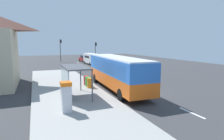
{
  "coord_description": "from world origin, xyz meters",
  "views": [
    {
      "loc": [
        -9.09,
        -15.08,
        4.53
      ],
      "look_at": [
        -1.0,
        4.76,
        1.5
      ],
      "focal_mm": 30.54,
      "sensor_mm": 36.0,
      "label": 1
    }
  ],
  "objects": [
    {
      "name": "ground_plane",
      "position": [
        0.0,
        14.0,
        -0.02
      ],
      "size": [
        56.0,
        92.0,
        0.04
      ],
      "primitive_type": "cube",
      "color": "#38383A"
    },
    {
      "name": "sidewalk_platform",
      "position": [
        -6.4,
        2.0,
        0.09
      ],
      "size": [
        6.2,
        30.0,
        0.18
      ],
      "primitive_type": "cube",
      "color": "#999993",
      "rests_on": "ground"
    },
    {
      "name": "lane_stripe_seg_0",
      "position": [
        0.25,
        -6.0,
        0.01
      ],
      "size": [
        0.16,
        2.2,
        0.01
      ],
      "primitive_type": "cube",
      "color": "silver",
      "rests_on": "ground"
    },
    {
      "name": "lane_stripe_seg_1",
      "position": [
        0.25,
        -1.0,
        0.01
      ],
      "size": [
        0.16,
        2.2,
        0.01
      ],
      "primitive_type": "cube",
      "color": "silver",
      "rests_on": "ground"
    },
    {
      "name": "lane_stripe_seg_2",
      "position": [
        0.25,
        4.0,
        0.01
      ],
      "size": [
        0.16,
        2.2,
        0.01
      ],
      "primitive_type": "cube",
      "color": "silver",
      "rests_on": "ground"
    },
    {
      "name": "lane_stripe_seg_3",
      "position": [
        0.25,
        9.0,
        0.01
      ],
      "size": [
        0.16,
        2.2,
        0.01
      ],
      "primitive_type": "cube",
      "color": "silver",
      "rests_on": "ground"
    },
    {
      "name": "lane_stripe_seg_4",
      "position": [
        0.25,
        14.0,
        0.01
      ],
      "size": [
        0.16,
        2.2,
        0.01
      ],
      "primitive_type": "cube",
      "color": "silver",
      "rests_on": "ground"
    },
    {
      "name": "lane_stripe_seg_5",
      "position": [
        0.25,
        19.0,
        0.01
      ],
      "size": [
        0.16,
        2.2,
        0.01
      ],
      "primitive_type": "cube",
      "color": "silver",
      "rests_on": "ground"
    },
    {
      "name": "lane_stripe_seg_6",
      "position": [
        0.25,
        24.0,
        0.01
      ],
      "size": [
        0.16,
        2.2,
        0.01
      ],
      "primitive_type": "cube",
      "color": "silver",
      "rests_on": "ground"
    },
    {
      "name": "lane_stripe_seg_7",
      "position": [
        0.25,
        29.0,
        0.01
      ],
      "size": [
        0.16,
        2.2,
        0.01
      ],
      "primitive_type": "cube",
      "color": "silver",
      "rests_on": "ground"
    },
    {
      "name": "bus",
      "position": [
        -1.71,
        1.78,
        1.84
      ],
      "size": [
        2.88,
        11.09,
        3.21
      ],
      "color": "orange",
      "rests_on": "ground"
    },
    {
      "name": "white_van",
      "position": [
        2.2,
        24.43,
        1.34
      ],
      "size": [
        2.25,
        5.29,
        2.3
      ],
      "color": "white",
      "rests_on": "ground"
    },
    {
      "name": "sedan_near",
      "position": [
        2.3,
        30.71,
        0.79
      ],
      "size": [
        2.01,
        4.48,
        1.52
      ],
      "color": "#A51919",
      "rests_on": "ground"
    },
    {
      "name": "ticket_machine",
      "position": [
        -7.36,
        -3.14,
        1.17
      ],
      "size": [
        0.66,
        0.76,
        1.94
      ],
      "color": "silver",
      "rests_on": "sidewalk_platform"
    },
    {
      "name": "recycling_bin_orange",
      "position": [
        -4.2,
        2.72,
        0.66
      ],
      "size": [
        0.52,
        0.52,
        0.95
      ],
      "primitive_type": "cylinder",
      "color": "orange",
      "rests_on": "sidewalk_platform"
    },
    {
      "name": "recycling_bin_green",
      "position": [
        -4.2,
        3.42,
        0.66
      ],
      "size": [
        0.52,
        0.52,
        0.95
      ],
      "primitive_type": "cylinder",
      "color": "green",
      "rests_on": "sidewalk_platform"
    },
    {
      "name": "recycling_bin_red",
      "position": [
        -4.2,
        4.12,
        0.66
      ],
      "size": [
        0.52,
        0.52,
        0.95
      ],
      "primitive_type": "cylinder",
      "color": "red",
      "rests_on": "sidewalk_platform"
    },
    {
      "name": "traffic_light_near_side",
      "position": [
        5.5,
        31.79,
        3.17
      ],
      "size": [
        0.49,
        0.28,
        4.76
      ],
      "color": "#2D2D2D",
      "rests_on": "ground"
    },
    {
      "name": "traffic_light_far_side",
      "position": [
        -3.11,
        32.59,
        3.6
      ],
      "size": [
        0.49,
        0.28,
        5.46
      ],
      "color": "#2D2D2D",
      "rests_on": "ground"
    },
    {
      "name": "bus_shelter",
      "position": [
        -6.41,
        0.11,
        2.1
      ],
      "size": [
        1.8,
        4.0,
        2.5
      ],
      "color": "#4C4C51",
      "rests_on": "sidewalk_platform"
    }
  ]
}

